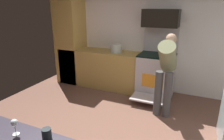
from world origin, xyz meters
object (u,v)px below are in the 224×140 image
Objects in this scene: person_cook at (166,68)px; mug_tea at (47,134)px; wine_glass_near at (14,124)px; oven_range at (156,74)px; stock_pot at (116,48)px; microwave at (161,18)px.

mug_tea is at bearing -102.62° from person_cook.
wine_glass_near is 1.54× the size of mug_tea.
person_cook is at bearing -65.51° from oven_range.
stock_pot is at bearing 102.89° from mug_tea.
person_cook is (0.31, -0.68, 0.36)m from oven_range.
microwave reaches higher than person_cook.
microwave reaches higher than wine_glass_near.
microwave is 1.18m from person_cook.
stock_pot reaches higher than wine_glass_near.
mug_tea is at bearing -94.44° from oven_range.
stock_pot is at bearing 151.51° from person_cook.
wine_glass_near is 0.55× the size of stock_pot.
mug_tea is 0.35× the size of stock_pot.
microwave reaches higher than stock_pot.
microwave is at bearing 111.77° from person_cook.
person_cook is at bearing 71.70° from wine_glass_near.
stock_pot is at bearing 97.74° from wine_glass_near.
oven_range reaches higher than mug_tea.
wine_glass_near is at bearing -99.09° from microwave.
oven_range is 0.83m from person_cook.
stock_pot reaches higher than mug_tea.
microwave reaches higher than oven_range.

